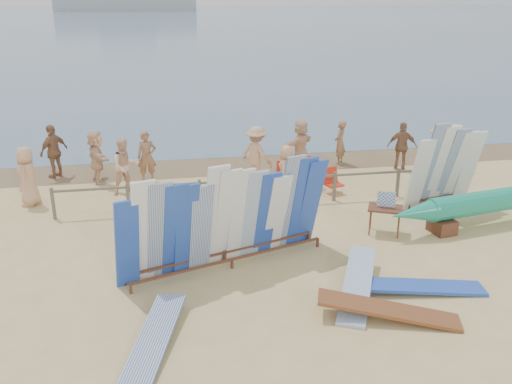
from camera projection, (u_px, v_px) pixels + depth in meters
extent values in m
plane|color=tan|center=(293.00, 250.00, 13.14)|extent=(160.00, 160.00, 0.00)
cube|color=slate|center=(168.00, 18.00, 131.34)|extent=(320.00, 240.00, 0.02)
cube|color=brown|center=(246.00, 163.00, 19.79)|extent=(40.00, 2.60, 0.01)
cube|color=#665E4D|center=(269.00, 179.00, 15.63)|extent=(12.00, 0.06, 0.06)
cube|color=#665E4D|center=(53.00, 204.00, 14.77)|extent=(0.08, 0.08, 0.90)
cube|color=#665E4D|center=(128.00, 199.00, 15.10)|extent=(0.08, 0.08, 0.90)
cube|color=#665E4D|center=(200.00, 195.00, 15.42)|extent=(0.08, 0.08, 0.90)
cube|color=#665E4D|center=(269.00, 191.00, 15.75)|extent=(0.08, 0.08, 0.90)
cube|color=#665E4D|center=(334.00, 186.00, 16.08)|extent=(0.08, 0.08, 0.90)
cube|color=#665E4D|center=(398.00, 183.00, 16.41)|extent=(0.08, 0.08, 0.90)
cube|color=#665E4D|center=(459.00, 179.00, 16.74)|extent=(0.08, 0.08, 0.90)
cube|color=brown|center=(232.00, 259.00, 12.18)|extent=(4.44, 1.51, 0.05)
cube|color=brown|center=(225.00, 252.00, 12.51)|extent=(4.44, 1.51, 0.05)
cube|color=#244AB6|center=(127.00, 244.00, 11.05)|extent=(0.62, 0.62, 2.07)
cube|color=white|center=(143.00, 233.00, 11.14)|extent=(0.69, 0.83, 2.45)
cube|color=silver|center=(159.00, 232.00, 11.31)|extent=(0.69, 0.83, 2.35)
cube|color=#244AB6|center=(174.00, 230.00, 11.47)|extent=(0.69, 0.82, 2.26)
cube|color=#244AB6|center=(186.00, 229.00, 11.61)|extent=(0.65, 0.71, 2.19)
cube|color=silver|center=(201.00, 228.00, 11.77)|extent=(0.63, 0.66, 2.11)
cube|color=white|center=(215.00, 217.00, 11.85)|extent=(0.67, 0.78, 2.51)
cube|color=white|center=(226.00, 217.00, 11.99)|extent=(0.70, 0.86, 2.39)
cube|color=white|center=(240.00, 215.00, 12.16)|extent=(0.66, 0.74, 2.33)
cube|color=#80A3CE|center=(253.00, 215.00, 12.32)|extent=(0.66, 0.73, 2.23)
cube|color=#244AB6|center=(266.00, 214.00, 12.49)|extent=(0.66, 0.73, 2.14)
cube|color=white|center=(276.00, 214.00, 12.63)|extent=(0.67, 0.77, 2.03)
cube|color=silver|center=(289.00, 203.00, 12.71)|extent=(0.67, 0.78, 2.46)
cube|color=#244AB6|center=(301.00, 202.00, 12.87)|extent=(0.67, 0.77, 2.37)
cube|color=#244AB6|center=(310.00, 202.00, 13.01)|extent=(0.68, 0.80, 2.26)
cube|color=brown|center=(446.00, 202.00, 15.45)|extent=(1.87, 0.46, 0.06)
cube|color=brown|center=(436.00, 198.00, 15.81)|extent=(1.87, 0.46, 0.06)
cube|color=white|center=(419.00, 176.00, 15.01)|extent=(0.63, 0.66, 2.19)
cube|color=silver|center=(430.00, 167.00, 15.07)|extent=(0.66, 0.81, 2.61)
cube|color=white|center=(441.00, 167.00, 15.22)|extent=(0.67, 0.83, 2.50)
cube|color=silver|center=(451.00, 167.00, 15.37)|extent=(0.67, 0.84, 2.40)
cube|color=white|center=(459.00, 168.00, 15.49)|extent=(0.67, 0.85, 2.29)
cube|color=white|center=(468.00, 167.00, 15.63)|extent=(0.63, 0.68, 2.23)
cube|color=brown|center=(442.00, 226.00, 14.01)|extent=(0.63, 0.72, 0.38)
cylinder|color=#1C9B7C|center=(503.00, 199.00, 14.46)|extent=(4.69, 1.43, 0.63)
cone|color=#1C9B7C|center=(413.00, 213.00, 13.54)|extent=(1.35, 0.80, 0.59)
cube|color=brown|center=(386.00, 208.00, 13.81)|extent=(1.04, 0.92, 0.05)
cube|color=white|center=(386.00, 199.00, 13.72)|extent=(0.43, 0.22, 0.41)
cube|color=#244AB6|center=(419.00, 291.00, 11.33)|extent=(2.75, 0.98, 0.21)
cube|color=silver|center=(153.00, 348.00, 9.50)|extent=(1.30, 2.74, 0.29)
cube|color=#80A3CE|center=(357.00, 292.00, 11.28)|extent=(1.65, 2.67, 0.42)
cube|color=brown|center=(388.00, 319.00, 10.35)|extent=(2.73, 1.38, 0.42)
cube|color=red|center=(284.00, 183.00, 16.74)|extent=(0.75, 0.73, 0.05)
cube|color=red|center=(286.00, 171.00, 16.87)|extent=(0.61, 0.40, 0.58)
cube|color=red|center=(334.00, 185.00, 16.71)|extent=(0.60, 0.57, 0.04)
cube|color=red|center=(330.00, 175.00, 16.81)|extent=(0.52, 0.28, 0.49)
cube|color=red|center=(308.00, 174.00, 16.98)|extent=(0.67, 0.82, 0.52)
cube|color=red|center=(310.00, 161.00, 17.13)|extent=(0.45, 0.32, 0.33)
imported|color=beige|center=(125.00, 166.00, 16.56)|extent=(0.93, 0.68, 1.73)
imported|color=tan|center=(256.00, 155.00, 17.52)|extent=(1.16, 1.24, 1.86)
imported|color=beige|center=(97.00, 157.00, 17.50)|extent=(0.94, 1.69, 1.74)
imported|color=tan|center=(28.00, 176.00, 15.65)|extent=(0.49, 0.89, 1.76)
imported|color=#8C6042|center=(147.00, 157.00, 17.58)|extent=(0.64, 0.37, 1.70)
imported|color=#8C6042|center=(402.00, 146.00, 18.80)|extent=(1.08, 0.75, 1.69)
imported|color=tan|center=(286.00, 170.00, 16.56)|extent=(0.68, 0.83, 1.54)
imported|color=tan|center=(453.00, 147.00, 18.89)|extent=(0.98, 1.08, 1.61)
imported|color=#8C6042|center=(54.00, 151.00, 17.98)|extent=(1.05, 1.10, 1.81)
imported|color=tan|center=(437.00, 151.00, 18.13)|extent=(1.24, 0.96, 1.78)
imported|color=beige|center=(300.00, 145.00, 18.82)|extent=(1.60, 1.49, 1.78)
imported|color=#8C6042|center=(340.00, 143.00, 19.46)|extent=(0.60, 0.65, 1.59)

